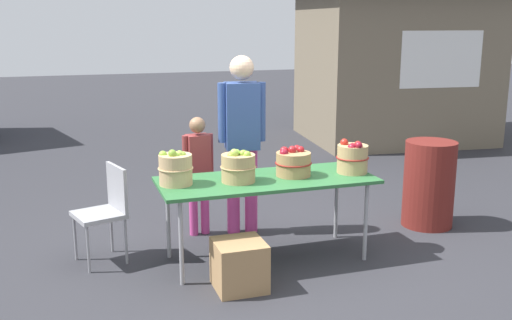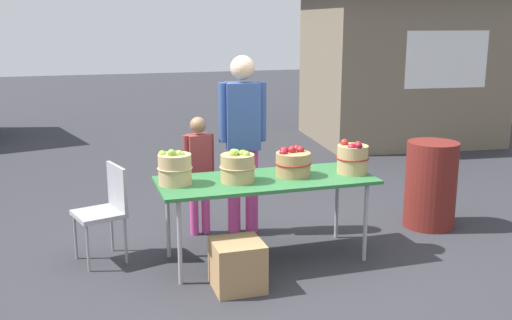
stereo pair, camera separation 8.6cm
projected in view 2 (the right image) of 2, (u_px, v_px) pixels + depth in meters
The scene contains 12 objects.
ground_plane at pixel (266, 258), 5.39m from camera, with size 40.00×40.00×0.00m, color #2D2D33.
market_table at pixel (266, 183), 5.22m from camera, with size 1.90×0.76×0.75m.
apple_basket_green_0 at pixel (175, 168), 5.00m from camera, with size 0.30×0.30×0.31m.
apple_basket_green_1 at pixel (238, 167), 5.09m from camera, with size 0.31×0.31×0.29m.
apple_basket_red_0 at pixel (293, 163), 5.29m from camera, with size 0.33×0.33×0.27m.
apple_basket_red_1 at pixel (352, 158), 5.37m from camera, with size 0.30×0.30×0.31m.
vendor_adult at pixel (243, 131), 5.83m from camera, with size 0.47×0.28×1.78m.
child_customer at pixel (199, 166), 5.86m from camera, with size 0.31×0.18×1.19m.
food_kiosk at pixel (400, 62), 10.53m from camera, with size 3.77×3.24×2.74m.
folding_chair at pixel (106, 205), 5.26m from camera, with size 0.50×0.50×0.86m.
trash_barrel at pixel (431, 185), 6.14m from camera, with size 0.52×0.52×0.90m, color maroon.
produce_crate at pixel (237, 265), 4.75m from camera, with size 0.39×0.39×0.39m, color #A87F51.
Camera 2 is at (-1.57, -4.79, 2.10)m, focal length 41.75 mm.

